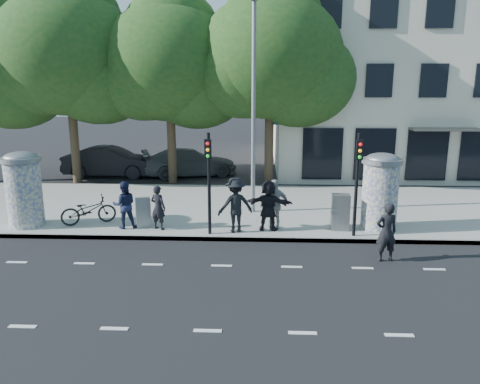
{
  "coord_description": "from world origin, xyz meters",
  "views": [
    {
      "loc": [
        1.08,
        -11.1,
        5.12
      ],
      "look_at": [
        0.43,
        3.5,
        1.69
      ],
      "focal_mm": 35.0,
      "sensor_mm": 36.0,
      "label": 1
    }
  ],
  "objects_px": {
    "traffic_pole_near": "(209,173)",
    "ped_b": "(158,208)",
    "ped_d": "(235,205)",
    "bicycle": "(89,210)",
    "street_lamp": "(254,91)",
    "cabinet_right": "(340,212)",
    "ad_column_left": "(24,187)",
    "traffic_pole_far": "(357,175)",
    "man_road": "(386,232)",
    "ped_c": "(124,205)",
    "ped_e": "(275,204)",
    "car_mid": "(111,162)",
    "cabinet_left": "(143,212)",
    "car_right": "(190,162)",
    "ad_column_right": "(380,190)",
    "ped_f": "(268,205)"
  },
  "relations": [
    {
      "from": "cabinet_left",
      "to": "cabinet_right",
      "type": "xyz_separation_m",
      "value": [
        6.86,
        -0.04,
        0.11
      ]
    },
    {
      "from": "ped_e",
      "to": "ped_b",
      "type": "bearing_deg",
      "value": -11.74
    },
    {
      "from": "traffic_pole_far",
      "to": "ped_e",
      "type": "height_order",
      "value": "traffic_pole_far"
    },
    {
      "from": "man_road",
      "to": "bicycle",
      "type": "xyz_separation_m",
      "value": [
        -9.83,
        2.76,
        -0.22
      ]
    },
    {
      "from": "traffic_pole_near",
      "to": "ped_f",
      "type": "relative_size",
      "value": 1.93
    },
    {
      "from": "ped_c",
      "to": "car_mid",
      "type": "relative_size",
      "value": 0.33
    },
    {
      "from": "traffic_pole_far",
      "to": "ped_c",
      "type": "xyz_separation_m",
      "value": [
        -7.82,
        0.58,
        -1.25
      ]
    },
    {
      "from": "ad_column_left",
      "to": "man_road",
      "type": "xyz_separation_m",
      "value": [
        11.96,
        -2.47,
        -0.66
      ]
    },
    {
      "from": "traffic_pole_near",
      "to": "traffic_pole_far",
      "type": "distance_m",
      "value": 4.8
    },
    {
      "from": "ped_c",
      "to": "ad_column_left",
      "type": "bearing_deg",
      "value": -18.64
    },
    {
      "from": "ad_column_left",
      "to": "traffic_pole_near",
      "type": "relative_size",
      "value": 0.78
    },
    {
      "from": "traffic_pole_far",
      "to": "ped_b",
      "type": "distance_m",
      "value": 6.77
    },
    {
      "from": "ad_column_left",
      "to": "cabinet_right",
      "type": "bearing_deg",
      "value": 0.04
    },
    {
      "from": "street_lamp",
      "to": "cabinet_right",
      "type": "bearing_deg",
      "value": -34.94
    },
    {
      "from": "ped_e",
      "to": "car_mid",
      "type": "height_order",
      "value": "ped_e"
    },
    {
      "from": "traffic_pole_far",
      "to": "bicycle",
      "type": "relative_size",
      "value": 1.78
    },
    {
      "from": "ad_column_left",
      "to": "bicycle",
      "type": "height_order",
      "value": "ad_column_left"
    },
    {
      "from": "ped_b",
      "to": "man_road",
      "type": "relative_size",
      "value": 0.88
    },
    {
      "from": "traffic_pole_far",
      "to": "car_mid",
      "type": "bearing_deg",
      "value": 137.92
    },
    {
      "from": "traffic_pole_near",
      "to": "ped_b",
      "type": "bearing_deg",
      "value": 165.14
    },
    {
      "from": "traffic_pole_near",
      "to": "traffic_pole_far",
      "type": "relative_size",
      "value": 1.0
    },
    {
      "from": "ped_b",
      "to": "car_right",
      "type": "distance_m",
      "value": 10.31
    },
    {
      "from": "ped_d",
      "to": "cabinet_left",
      "type": "relative_size",
      "value": 1.8
    },
    {
      "from": "traffic_pole_near",
      "to": "car_right",
      "type": "xyz_separation_m",
      "value": [
        -2.27,
        10.78,
        -1.47
      ]
    },
    {
      "from": "ped_c",
      "to": "man_road",
      "type": "distance_m",
      "value": 8.71
    },
    {
      "from": "ped_c",
      "to": "cabinet_right",
      "type": "distance_m",
      "value": 7.47
    },
    {
      "from": "ad_column_right",
      "to": "cabinet_left",
      "type": "height_order",
      "value": "ad_column_right"
    },
    {
      "from": "ad_column_left",
      "to": "ped_b",
      "type": "xyz_separation_m",
      "value": [
        4.78,
        -0.22,
        -0.61
      ]
    },
    {
      "from": "ped_b",
      "to": "man_road",
      "type": "distance_m",
      "value": 7.53
    },
    {
      "from": "ad_column_right",
      "to": "car_right",
      "type": "relative_size",
      "value": 0.51
    },
    {
      "from": "street_lamp",
      "to": "ped_e",
      "type": "xyz_separation_m",
      "value": [
        0.79,
        -2.16,
        -3.76
      ]
    },
    {
      "from": "bicycle",
      "to": "ped_d",
      "type": "bearing_deg",
      "value": -123.12
    },
    {
      "from": "ped_e",
      "to": "cabinet_left",
      "type": "bearing_deg",
      "value": -15.44
    },
    {
      "from": "traffic_pole_near",
      "to": "ped_b",
      "type": "distance_m",
      "value": 2.29
    },
    {
      "from": "ad_column_right",
      "to": "street_lamp",
      "type": "height_order",
      "value": "street_lamp"
    },
    {
      "from": "traffic_pole_near",
      "to": "car_right",
      "type": "distance_m",
      "value": 11.11
    },
    {
      "from": "ped_b",
      "to": "car_right",
      "type": "xyz_separation_m",
      "value": [
        -0.45,
        10.3,
        -0.17
      ]
    },
    {
      "from": "traffic_pole_far",
      "to": "ped_d",
      "type": "bearing_deg",
      "value": 175.16
    },
    {
      "from": "ped_d",
      "to": "man_road",
      "type": "bearing_deg",
      "value": 134.95
    },
    {
      "from": "traffic_pole_far",
      "to": "ped_f",
      "type": "bearing_deg",
      "value": 168.93
    },
    {
      "from": "traffic_pole_near",
      "to": "car_right",
      "type": "bearing_deg",
      "value": 101.88
    },
    {
      "from": "ped_d",
      "to": "cabinet_left",
      "type": "distance_m",
      "value": 3.32
    },
    {
      "from": "ped_c",
      "to": "ped_e",
      "type": "distance_m",
      "value": 5.21
    },
    {
      "from": "street_lamp",
      "to": "car_right",
      "type": "xyz_separation_m",
      "value": [
        -3.67,
        7.94,
        -4.04
      ]
    },
    {
      "from": "car_mid",
      "to": "car_right",
      "type": "bearing_deg",
      "value": -83.04
    },
    {
      "from": "ped_d",
      "to": "bicycle",
      "type": "bearing_deg",
      "value": -27.21
    },
    {
      "from": "ad_column_right",
      "to": "ped_c",
      "type": "xyz_separation_m",
      "value": [
        -8.82,
        -0.33,
        -0.56
      ]
    },
    {
      "from": "bicycle",
      "to": "traffic_pole_near",
      "type": "bearing_deg",
      "value": -128.6
    },
    {
      "from": "traffic_pole_far",
      "to": "ad_column_left",
      "type": "bearing_deg",
      "value": 176.45
    },
    {
      "from": "ad_column_left",
      "to": "ped_b",
      "type": "relative_size",
      "value": 1.71
    }
  ]
}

